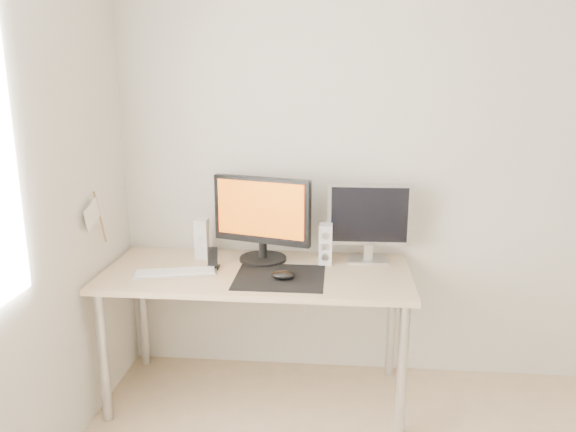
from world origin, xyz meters
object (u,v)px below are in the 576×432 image
object	(u,v)px
mouse	(283,275)
speaker_left	(202,239)
phone_dock	(213,262)
main_monitor	(262,216)
speaker_right	(326,244)
second_monitor	(369,218)
keyboard	(175,272)
desk	(257,285)

from	to	relation	value
mouse	speaker_left	bearing A→B (deg)	147.52
mouse	phone_dock	bearing A→B (deg)	160.84
main_monitor	speaker_right	world-z (taller)	main_monitor
mouse	phone_dock	world-z (taller)	phone_dock
speaker_right	phone_dock	bearing A→B (deg)	-167.42
second_monitor	keyboard	world-z (taller)	second_monitor
second_monitor	keyboard	distance (m)	1.07
desk	keyboard	xyz separation A→B (m)	(-0.41, -0.09, 0.09)
mouse	speaker_right	size ratio (longest dim) A/B	0.53
mouse	speaker_left	xyz separation A→B (m)	(-0.48, 0.31, 0.09)
mouse	second_monitor	xyz separation A→B (m)	(0.43, 0.34, 0.22)
main_monitor	second_monitor	bearing A→B (deg)	4.95
desk	keyboard	distance (m)	0.43
second_monitor	keyboard	xyz separation A→B (m)	(-0.99, -0.30, -0.23)
desk	speaker_left	distance (m)	0.43
keyboard	phone_dock	distance (m)	0.20
desk	mouse	bearing A→B (deg)	-38.71
mouse	desk	world-z (taller)	mouse
speaker_left	main_monitor	bearing A→B (deg)	-3.92
desk	keyboard	bearing A→B (deg)	-168.02
speaker_right	phone_dock	distance (m)	0.61
speaker_right	keyboard	world-z (taller)	speaker_right
speaker_left	keyboard	size ratio (longest dim) A/B	0.50
phone_dock	speaker_left	bearing A→B (deg)	119.52
keyboard	second_monitor	bearing A→B (deg)	16.84
desk	second_monitor	xyz separation A→B (m)	(0.59, 0.21, 0.32)
main_monitor	speaker_left	world-z (taller)	main_monitor
speaker_left	speaker_right	size ratio (longest dim) A/B	1.00
second_monitor	speaker_right	size ratio (longest dim) A/B	2.05
speaker_right	keyboard	distance (m)	0.80
mouse	keyboard	bearing A→B (deg)	176.50
mouse	keyboard	xyz separation A→B (m)	(-0.56, 0.03, -0.02)
mouse	speaker_right	distance (m)	0.35
speaker_left	keyboard	distance (m)	0.30
speaker_left	phone_dock	size ratio (longest dim) A/B	1.87
mouse	keyboard	distance (m)	0.56
keyboard	phone_dock	xyz separation A→B (m)	(0.17, 0.10, 0.03)
mouse	desk	distance (m)	0.22
main_monitor	speaker_left	bearing A→B (deg)	176.08
main_monitor	speaker_right	distance (m)	0.38
second_monitor	phone_dock	distance (m)	0.87
speaker_left	mouse	bearing A→B (deg)	-32.48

